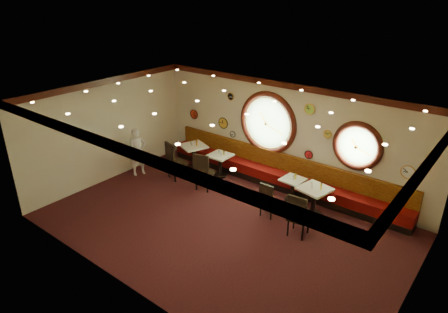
{
  "coord_description": "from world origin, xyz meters",
  "views": [
    {
      "loc": [
        5.46,
        -6.88,
        5.77
      ],
      "look_at": [
        -0.57,
        0.8,
        1.5
      ],
      "focal_mm": 32.0,
      "sensor_mm": 36.0,
      "label": 1
    }
  ],
  "objects_px": {
    "condiment_c_pepper": "(293,178)",
    "condiment_d_pepper": "(312,187)",
    "condiment_b_salt": "(219,151)",
    "condiment_c_bottle": "(295,176)",
    "table_c": "(292,187)",
    "table_d": "(314,198)",
    "condiment_a_pepper": "(192,145)",
    "condiment_a_bottle": "(197,143)",
    "condiment_c_salt": "(294,177)",
    "condiment_d_salt": "(312,184)",
    "chair_b": "(203,169)",
    "chair_a": "(174,159)",
    "condiment_a_salt": "(191,143)",
    "table_a": "(194,154)",
    "condiment_b_bottle": "(224,153)",
    "waiter": "(138,152)",
    "table_b": "(220,163)",
    "chair_c": "(268,198)",
    "condiment_b_pepper": "(221,154)",
    "chair_d": "(298,213)",
    "condiment_d_bottle": "(321,186)"
  },
  "relations": [
    {
      "from": "condiment_a_pepper",
      "to": "table_c",
      "type": "bearing_deg",
      "value": 3.36
    },
    {
      "from": "table_a",
      "to": "chair_a",
      "type": "xyz_separation_m",
      "value": [
        0.04,
        -0.98,
        0.18
      ]
    },
    {
      "from": "table_d",
      "to": "condiment_a_bottle",
      "type": "xyz_separation_m",
      "value": [
        -4.39,
        0.27,
        0.41
      ]
    },
    {
      "from": "chair_d",
      "to": "condiment_b_salt",
      "type": "distance_m",
      "value": 4.02
    },
    {
      "from": "chair_b",
      "to": "condiment_d_pepper",
      "type": "distance_m",
      "value": 3.29
    },
    {
      "from": "chair_b",
      "to": "table_c",
      "type": "bearing_deg",
      "value": 10.82
    },
    {
      "from": "condiment_d_pepper",
      "to": "condiment_a_bottle",
      "type": "xyz_separation_m",
      "value": [
        -4.35,
        0.36,
        0.05
      ]
    },
    {
      "from": "chair_a",
      "to": "condiment_b_pepper",
      "type": "relative_size",
      "value": 8.32
    },
    {
      "from": "condiment_b_salt",
      "to": "chair_b",
      "type": "bearing_deg",
      "value": -74.89
    },
    {
      "from": "chair_c",
      "to": "condiment_c_salt",
      "type": "distance_m",
      "value": 1.26
    },
    {
      "from": "condiment_b_salt",
      "to": "waiter",
      "type": "distance_m",
      "value": 2.61
    },
    {
      "from": "condiment_a_pepper",
      "to": "condiment_c_pepper",
      "type": "distance_m",
      "value": 3.71
    },
    {
      "from": "table_c",
      "to": "condiment_c_salt",
      "type": "relative_size",
      "value": 7.21
    },
    {
      "from": "table_c",
      "to": "condiment_d_pepper",
      "type": "distance_m",
      "value": 1.03
    },
    {
      "from": "table_c",
      "to": "chair_b",
      "type": "bearing_deg",
      "value": -155.26
    },
    {
      "from": "condiment_a_bottle",
      "to": "condiment_a_pepper",
      "type": "bearing_deg",
      "value": -135.44
    },
    {
      "from": "condiment_c_salt",
      "to": "condiment_d_salt",
      "type": "height_order",
      "value": "condiment_d_salt"
    },
    {
      "from": "condiment_c_pepper",
      "to": "condiment_d_pepper",
      "type": "height_order",
      "value": "condiment_d_pepper"
    },
    {
      "from": "table_a",
      "to": "table_d",
      "type": "relative_size",
      "value": 1.12
    },
    {
      "from": "table_d",
      "to": "condiment_c_pepper",
      "type": "height_order",
      "value": "table_d"
    },
    {
      "from": "table_d",
      "to": "condiment_b_bottle",
      "type": "xyz_separation_m",
      "value": [
        -3.33,
        0.38,
        0.31
      ]
    },
    {
      "from": "condiment_b_bottle",
      "to": "condiment_d_bottle",
      "type": "relative_size",
      "value": 0.9
    },
    {
      "from": "condiment_d_pepper",
      "to": "condiment_b_salt",
      "type": "bearing_deg",
      "value": 171.87
    },
    {
      "from": "table_d",
      "to": "chair_b",
      "type": "distance_m",
      "value": 3.34
    },
    {
      "from": "condiment_b_bottle",
      "to": "condiment_d_salt",
      "type": "bearing_deg",
      "value": -6.05
    },
    {
      "from": "condiment_c_pepper",
      "to": "condiment_d_pepper",
      "type": "relative_size",
      "value": 0.98
    },
    {
      "from": "table_a",
      "to": "condiment_b_salt",
      "type": "relative_size",
      "value": 9.08
    },
    {
      "from": "table_a",
      "to": "chair_b",
      "type": "distance_m",
      "value": 1.58
    },
    {
      "from": "table_b",
      "to": "chair_a",
      "type": "distance_m",
      "value": 1.49
    },
    {
      "from": "condiment_b_bottle",
      "to": "waiter",
      "type": "relative_size",
      "value": 0.1
    },
    {
      "from": "condiment_d_pepper",
      "to": "condiment_c_bottle",
      "type": "height_order",
      "value": "condiment_d_pepper"
    },
    {
      "from": "table_c",
      "to": "condiment_a_bottle",
      "type": "relative_size",
      "value": 3.72
    },
    {
      "from": "condiment_d_pepper",
      "to": "condiment_d_bottle",
      "type": "xyz_separation_m",
      "value": [
        0.2,
        0.11,
        0.03
      ]
    },
    {
      "from": "chair_a",
      "to": "condiment_a_salt",
      "type": "distance_m",
      "value": 1.03
    },
    {
      "from": "chair_c",
      "to": "condiment_a_pepper",
      "type": "distance_m",
      "value": 3.73
    },
    {
      "from": "condiment_a_salt",
      "to": "condiment_a_pepper",
      "type": "bearing_deg",
      "value": -35.8
    },
    {
      "from": "table_a",
      "to": "condiment_d_bottle",
      "type": "xyz_separation_m",
      "value": [
        4.65,
        -0.21,
        0.38
      ]
    },
    {
      "from": "table_c",
      "to": "table_d",
      "type": "relative_size",
      "value": 0.77
    },
    {
      "from": "condiment_d_salt",
      "to": "condiment_a_bottle",
      "type": "relative_size",
      "value": 0.6
    },
    {
      "from": "chair_d",
      "to": "condiment_d_pepper",
      "type": "xyz_separation_m",
      "value": [
        -0.18,
        1.06,
        0.22
      ]
    },
    {
      "from": "table_a",
      "to": "chair_d",
      "type": "height_order",
      "value": "chair_d"
    },
    {
      "from": "chair_c",
      "to": "condiment_a_salt",
      "type": "height_order",
      "value": "chair_c"
    },
    {
      "from": "table_c",
      "to": "condiment_b_pepper",
      "type": "bearing_deg",
      "value": -177.75
    },
    {
      "from": "condiment_b_salt",
      "to": "condiment_c_bottle",
      "type": "bearing_deg",
      "value": -0.3
    },
    {
      "from": "condiment_c_bottle",
      "to": "table_a",
      "type": "bearing_deg",
      "value": -177.31
    },
    {
      "from": "condiment_a_pepper",
      "to": "condiment_a_bottle",
      "type": "xyz_separation_m",
      "value": [
        0.12,
        0.12,
        0.05
      ]
    },
    {
      "from": "condiment_a_salt",
      "to": "condiment_b_salt",
      "type": "relative_size",
      "value": 0.95
    },
    {
      "from": "condiment_d_salt",
      "to": "table_c",
      "type": "bearing_deg",
      "value": 155.14
    },
    {
      "from": "table_b",
      "to": "condiment_c_salt",
      "type": "bearing_deg",
      "value": 2.54
    },
    {
      "from": "condiment_a_pepper",
      "to": "condiment_a_bottle",
      "type": "distance_m",
      "value": 0.17
    }
  ]
}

